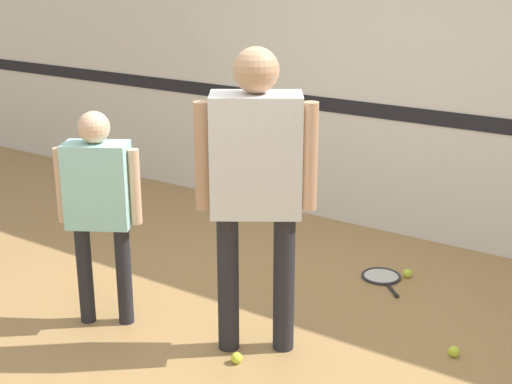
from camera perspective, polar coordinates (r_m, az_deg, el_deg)
The scene contains 8 objects.
ground_plane at distance 4.37m, azimuth -2.49°, elevation -12.11°, with size 16.00×16.00×0.00m, color #A87F4C.
wall_back at distance 5.83m, azimuth 11.25°, elevation 11.83°, with size 16.00×0.07×3.20m.
person_instructor at distance 3.91m, azimuth -0.00°, elevation 1.69°, with size 0.58×0.50×1.77m.
person_student_left at distance 4.39m, azimuth -12.47°, elevation -0.32°, with size 0.46×0.37×1.36m.
racket_spare_on_floor at distance 5.27m, azimuth 10.04°, elevation -6.72°, with size 0.45×0.46×0.03m.
tennis_ball_near_instructor at distance 4.18m, azimuth -1.57°, elevation -13.13°, with size 0.07×0.07×0.07m, color #CCE038.
tennis_ball_by_spare_racket at distance 5.31m, azimuth 12.02°, elevation -6.38°, with size 0.07×0.07×0.07m, color #CCE038.
tennis_ball_stray_left at distance 4.39m, azimuth 15.54°, elevation -12.19°, with size 0.07×0.07×0.07m, color #CCE038.
Camera 1 is at (2.27, -3.02, 2.20)m, focal length 50.00 mm.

